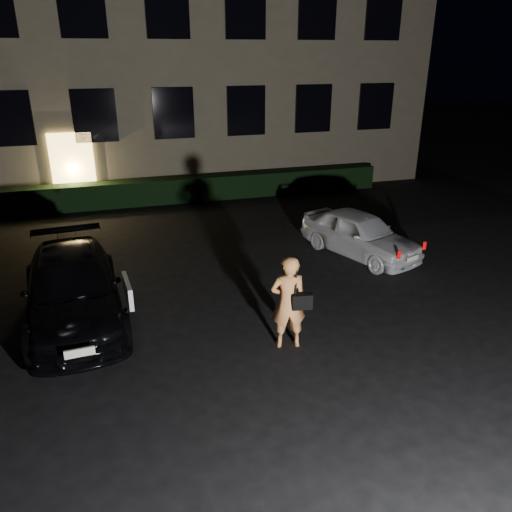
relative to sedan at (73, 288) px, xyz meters
name	(u,v)px	position (x,y,z in m)	size (l,w,h in m)	color
ground	(275,363)	(3.32, -2.68, -0.64)	(80.00, 80.00, 0.00)	black
building	(154,23)	(3.32, 12.31, 5.36)	(20.00, 8.11, 12.00)	brown
hedge	(180,189)	(3.32, 7.82, -0.22)	(15.00, 0.70, 0.85)	black
sedan	(73,288)	(0.00, 0.00, 0.00)	(2.16, 4.61, 1.29)	black
hatch	(360,234)	(7.03, 1.38, -0.06)	(2.47, 3.67, 1.16)	white
man	(289,302)	(3.71, -2.21, 0.24)	(0.74, 0.52, 1.76)	#D98949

